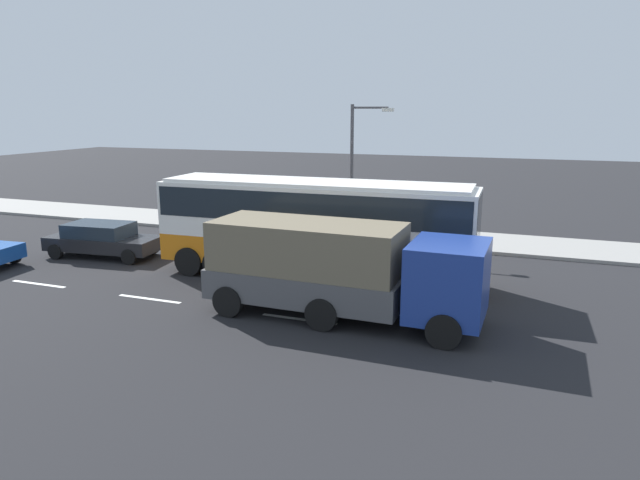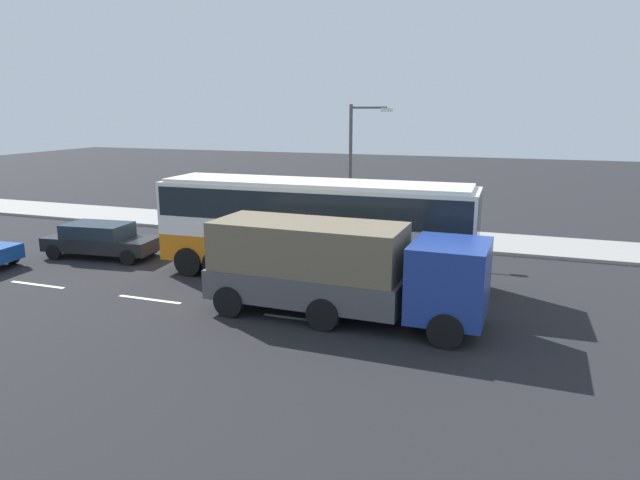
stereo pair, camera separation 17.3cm
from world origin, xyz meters
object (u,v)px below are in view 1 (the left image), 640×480
at_px(pedestrian_at_crossing, 402,220).
at_px(street_lamp, 357,161).
at_px(pedestrian_near_curb, 370,212).
at_px(coach_bus, 314,219).
at_px(cargo_truck, 339,267).
at_px(car_black_sedan, 103,239).

xyz_separation_m(pedestrian_at_crossing, street_lamp, (-2.04, -0.78, 2.79)).
distance_m(pedestrian_near_curb, pedestrian_at_crossing, 1.88).
bearing_deg(pedestrian_at_crossing, coach_bus, -17.65).
xyz_separation_m(pedestrian_near_curb, street_lamp, (-0.29, -1.43, 2.62)).
xyz_separation_m(cargo_truck, car_black_sedan, (-11.77, 3.43, -0.80)).
height_order(car_black_sedan, pedestrian_at_crossing, pedestrian_at_crossing).
xyz_separation_m(coach_bus, pedestrian_at_crossing, (1.74, 7.12, -1.24)).
distance_m(car_black_sedan, pedestrian_near_curb, 12.45).
bearing_deg(coach_bus, cargo_truck, -60.18).
xyz_separation_m(cargo_truck, pedestrian_near_curb, (-2.15, 11.32, -0.39)).
bearing_deg(pedestrian_near_curb, cargo_truck, 132.94).
xyz_separation_m(car_black_sedan, pedestrian_near_curb, (9.62, 7.89, 0.42)).
height_order(coach_bus, street_lamp, street_lamp).
relative_size(coach_bus, pedestrian_near_curb, 6.53).
height_order(pedestrian_near_curb, street_lamp, street_lamp).
height_order(car_black_sedan, street_lamp, street_lamp).
relative_size(pedestrian_near_curb, pedestrian_at_crossing, 1.18).
xyz_separation_m(cargo_truck, pedestrian_at_crossing, (-0.40, 10.67, -0.57)).
bearing_deg(coach_bus, car_black_sedan, 179.44).
height_order(coach_bus, pedestrian_at_crossing, coach_bus).
relative_size(cargo_truck, car_black_sedan, 1.69).
distance_m(coach_bus, pedestrian_near_curb, 7.84).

